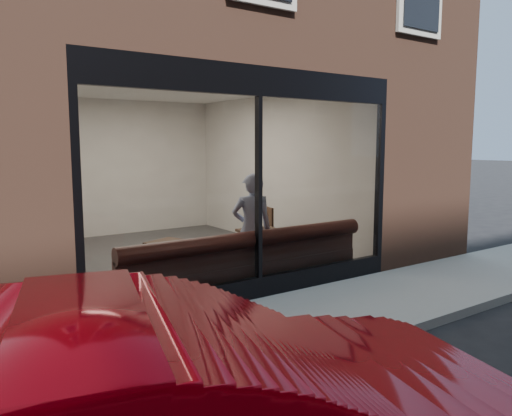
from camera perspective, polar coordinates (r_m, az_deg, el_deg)
ground at (r=5.72m, az=12.62°, el=-15.05°), size 120.00×120.00×0.00m
sidewalk_near at (r=6.39m, az=5.85°, el=-12.44°), size 40.00×2.00×0.01m
kerb_near at (r=5.67m, az=13.03°, el=-14.63°), size 40.00×0.10×0.12m
host_building_pier_right at (r=13.88m, az=-1.19°, el=5.01°), size 2.50×12.00×3.20m
host_building_backfill at (r=15.08m, az=-19.76°, el=4.77°), size 5.00×6.00×3.20m
cafe_floor at (r=9.65m, az=-9.89°, el=-5.61°), size 6.00×6.00×0.00m
cafe_ceiling at (r=9.46m, az=-10.33°, el=13.45°), size 6.00×6.00×0.00m
cafe_wall_back at (r=12.20m, az=-16.03°, el=4.41°), size 5.00×0.00×5.00m
cafe_wall_left at (r=8.68m, az=-25.20°, el=2.92°), size 0.00×6.00×6.00m
cafe_wall_right at (r=10.71m, az=2.11°, el=4.32°), size 0.00×6.00×6.00m
storefront_kick at (r=7.13m, az=0.30°, el=-9.06°), size 5.00×0.10×0.30m
storefront_header at (r=6.89m, az=0.31°, el=14.31°), size 5.00×0.10×0.40m
storefront_mullion at (r=6.87m, az=0.30°, el=2.21°), size 0.06×0.10×2.50m
storefront_glass at (r=6.85m, az=0.45°, el=2.20°), size 4.80×0.00×4.80m
banquette at (r=7.43m, az=-1.50°, el=-7.79°), size 4.00×0.55×0.45m
person at (r=7.69m, az=-0.47°, el=-2.43°), size 0.73×0.61×1.72m
cafe_table_left at (r=7.35m, az=-9.83°, el=-3.94°), size 0.71×0.71×0.04m
cafe_table_right at (r=8.16m, az=0.63°, el=-2.70°), size 0.75×0.75×0.04m
cafe_chair_right at (r=9.68m, az=0.40°, el=-4.12°), size 0.46×0.46×0.04m
wall_poster at (r=7.66m, az=-23.57°, el=2.62°), size 0.02×0.66×0.88m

